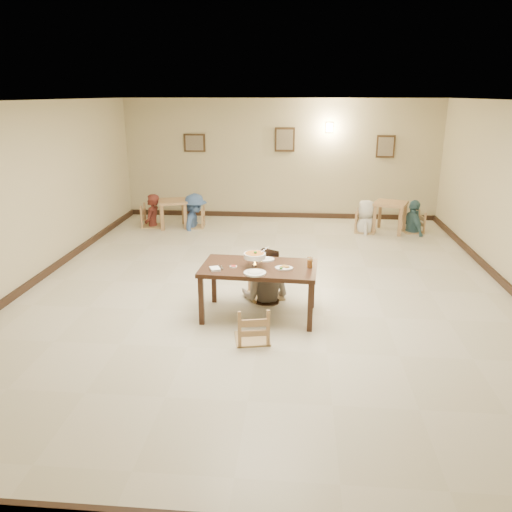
# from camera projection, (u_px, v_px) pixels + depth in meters

# --- Properties ---
(floor) EXTENTS (10.00, 10.00, 0.00)m
(floor) POSITION_uv_depth(u_px,v_px,m) (268.00, 286.00, 8.43)
(floor) COLOR beige
(floor) RESTS_ON ground
(ceiling) EXTENTS (10.00, 10.00, 0.00)m
(ceiling) POSITION_uv_depth(u_px,v_px,m) (269.00, 100.00, 7.50)
(ceiling) COLOR silver
(ceiling) RESTS_ON wall_back
(wall_back) EXTENTS (10.00, 0.00, 10.00)m
(wall_back) POSITION_uv_depth(u_px,v_px,m) (281.00, 159.00, 12.70)
(wall_back) COLOR #C5B78F
(wall_back) RESTS_ON floor
(wall_front) EXTENTS (10.00, 0.00, 10.00)m
(wall_front) POSITION_uv_depth(u_px,v_px,m) (220.00, 353.00, 3.23)
(wall_front) COLOR #C5B78F
(wall_front) RESTS_ON floor
(wall_left) EXTENTS (0.00, 10.00, 10.00)m
(wall_left) POSITION_uv_depth(u_px,v_px,m) (29.00, 195.00, 8.29)
(wall_left) COLOR #C5B78F
(wall_left) RESTS_ON floor
(baseboard_back) EXTENTS (8.00, 0.06, 0.12)m
(baseboard_back) POSITION_uv_depth(u_px,v_px,m) (280.00, 215.00, 13.12)
(baseboard_back) COLOR black
(baseboard_back) RESTS_ON floor
(baseboard_left) EXTENTS (0.06, 10.00, 0.12)m
(baseboard_left) POSITION_uv_depth(u_px,v_px,m) (42.00, 276.00, 8.74)
(baseboard_left) COLOR black
(baseboard_left) RESTS_ON floor
(baseboard_right) EXTENTS (0.06, 10.00, 0.12)m
(baseboard_right) POSITION_uv_depth(u_px,v_px,m) (512.00, 290.00, 8.09)
(baseboard_right) COLOR black
(baseboard_right) RESTS_ON floor
(picture_a) EXTENTS (0.55, 0.04, 0.45)m
(picture_a) POSITION_uv_depth(u_px,v_px,m) (195.00, 143.00, 12.71)
(picture_a) COLOR #372514
(picture_a) RESTS_ON wall_back
(picture_b) EXTENTS (0.50, 0.04, 0.60)m
(picture_b) POSITION_uv_depth(u_px,v_px,m) (285.00, 140.00, 12.50)
(picture_b) COLOR #372514
(picture_b) RESTS_ON wall_back
(picture_c) EXTENTS (0.45, 0.04, 0.55)m
(picture_c) POSITION_uv_depth(u_px,v_px,m) (386.00, 147.00, 12.34)
(picture_c) COLOR #372514
(picture_c) RESTS_ON wall_back
(wall_sconce) EXTENTS (0.16, 0.05, 0.22)m
(wall_sconce) POSITION_uv_depth(u_px,v_px,m) (329.00, 128.00, 12.32)
(wall_sconce) COLOR #FFD88C
(wall_sconce) RESTS_ON wall_back
(main_table) EXTENTS (1.68, 1.01, 0.76)m
(main_table) POSITION_uv_depth(u_px,v_px,m) (259.00, 272.00, 7.11)
(main_table) COLOR #371E12
(main_table) RESTS_ON floor
(chair_far) EXTENTS (0.51, 0.51, 1.08)m
(chair_far) POSITION_uv_depth(u_px,v_px,m) (266.00, 264.00, 7.85)
(chair_far) COLOR tan
(chair_far) RESTS_ON floor
(chair_near) EXTENTS (0.44, 0.44, 0.94)m
(chair_near) POSITION_uv_depth(u_px,v_px,m) (252.00, 307.00, 6.45)
(chair_near) COLOR tan
(chair_near) RESTS_ON floor
(main_diner) EXTENTS (0.93, 0.79, 1.68)m
(main_diner) POSITION_uv_depth(u_px,v_px,m) (266.00, 248.00, 7.65)
(main_diner) COLOR gray
(main_diner) RESTS_ON floor
(curry_warmer) EXTENTS (0.35, 0.31, 0.28)m
(curry_warmer) POSITION_uv_depth(u_px,v_px,m) (255.00, 256.00, 7.01)
(curry_warmer) COLOR silver
(curry_warmer) RESTS_ON main_table
(rice_plate_far) EXTENTS (0.30, 0.30, 0.07)m
(rice_plate_far) POSITION_uv_depth(u_px,v_px,m) (264.00, 259.00, 7.34)
(rice_plate_far) COLOR white
(rice_plate_far) RESTS_ON main_table
(rice_plate_near) EXTENTS (0.30, 0.30, 0.07)m
(rice_plate_near) POSITION_uv_depth(u_px,v_px,m) (255.00, 273.00, 6.78)
(rice_plate_near) COLOR white
(rice_plate_near) RESTS_ON main_table
(fried_plate) EXTENTS (0.25, 0.25, 0.05)m
(fried_plate) POSITION_uv_depth(u_px,v_px,m) (284.00, 268.00, 6.97)
(fried_plate) COLOR white
(fried_plate) RESTS_ON main_table
(chili_dish) EXTENTS (0.10, 0.10, 0.02)m
(chili_dish) POSITION_uv_depth(u_px,v_px,m) (233.00, 266.00, 7.04)
(chili_dish) COLOR white
(chili_dish) RESTS_ON main_table
(napkin_cutlery) EXTENTS (0.21, 0.27, 0.03)m
(napkin_cutlery) POSITION_uv_depth(u_px,v_px,m) (215.00, 269.00, 6.93)
(napkin_cutlery) COLOR white
(napkin_cutlery) RESTS_ON main_table
(drink_glass) EXTENTS (0.08, 0.08, 0.15)m
(drink_glass) POSITION_uv_depth(u_px,v_px,m) (310.00, 263.00, 7.01)
(drink_glass) COLOR white
(drink_glass) RESTS_ON main_table
(bg_table_left) EXTENTS (0.83, 0.83, 0.66)m
(bg_table_left) POSITION_uv_depth(u_px,v_px,m) (173.00, 206.00, 12.00)
(bg_table_left) COLOR tan
(bg_table_left) RESTS_ON floor
(bg_table_right) EXTENTS (0.91, 0.91, 0.71)m
(bg_table_right) POSITION_uv_depth(u_px,v_px,m) (390.00, 208.00, 11.58)
(bg_table_right) COLOR tan
(bg_table_right) RESTS_ON floor
(bg_chair_ll) EXTENTS (0.48, 0.48, 1.03)m
(bg_chair_ll) POSITION_uv_depth(u_px,v_px,m) (152.00, 206.00, 12.06)
(bg_chair_ll) COLOR tan
(bg_chair_ll) RESTS_ON floor
(bg_chair_lr) EXTENTS (0.44, 0.44, 0.95)m
(bg_chair_lr) POSITION_uv_depth(u_px,v_px,m) (194.00, 208.00, 12.01)
(bg_chair_lr) COLOR tan
(bg_chair_lr) RESTS_ON floor
(bg_chair_rl) EXTENTS (0.46, 0.46, 0.98)m
(bg_chair_rl) POSITION_uv_depth(u_px,v_px,m) (366.00, 212.00, 11.57)
(bg_chair_rl) COLOR tan
(bg_chair_rl) RESTS_ON floor
(bg_chair_rr) EXTENTS (0.44, 0.44, 0.93)m
(bg_chair_rr) POSITION_uv_depth(u_px,v_px,m) (414.00, 213.00, 11.58)
(bg_chair_rr) COLOR tan
(bg_chair_rr) RESTS_ON floor
(bg_diner_a) EXTENTS (0.42, 0.61, 1.60)m
(bg_diner_a) POSITION_uv_depth(u_px,v_px,m) (151.00, 194.00, 11.97)
(bg_diner_a) COLOR #59221B
(bg_diner_a) RESTS_ON floor
(bg_diner_b) EXTENTS (0.63, 1.07, 1.64)m
(bg_diner_b) POSITION_uv_depth(u_px,v_px,m) (194.00, 194.00, 11.90)
(bg_diner_b) COLOR #5072AB
(bg_diner_b) RESTS_ON floor
(bg_diner_c) EXTENTS (0.55, 0.79, 1.52)m
(bg_diner_c) POSITION_uv_depth(u_px,v_px,m) (367.00, 200.00, 11.49)
(bg_diner_c) COLOR silver
(bg_diner_c) RESTS_ON floor
(bg_diner_d) EXTENTS (0.59, 0.96, 1.53)m
(bg_diner_d) POSITION_uv_depth(u_px,v_px,m) (415.00, 200.00, 11.48)
(bg_diner_d) COLOR slate
(bg_diner_d) RESTS_ON floor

